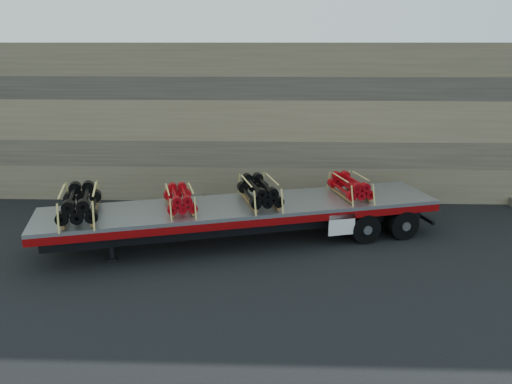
% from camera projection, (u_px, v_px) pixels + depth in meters
% --- Properties ---
extents(ground, '(120.00, 120.00, 0.00)m').
position_uv_depth(ground, '(250.00, 244.00, 18.05)').
color(ground, black).
rests_on(ground, ground).
extents(rock_wall, '(44.00, 3.00, 7.00)m').
position_uv_depth(rock_wall, '(256.00, 121.00, 23.27)').
color(rock_wall, '#7A6B54').
rests_on(rock_wall, ground).
extents(trailer, '(14.47, 6.60, 1.43)m').
position_uv_depth(trailer, '(243.00, 223.00, 18.13)').
color(trailer, '#ABADB3').
rests_on(trailer, ground).
extents(bundle_front, '(1.91, 2.77, 0.89)m').
position_uv_depth(bundle_front, '(80.00, 204.00, 16.51)').
color(bundle_front, black).
rests_on(bundle_front, trailer).
extents(bundle_midfront, '(1.49, 2.16, 0.70)m').
position_uv_depth(bundle_midfront, '(180.00, 199.00, 17.30)').
color(bundle_midfront, '#A5080F').
rests_on(bundle_midfront, trailer).
extents(bundle_midrear, '(1.76, 2.56, 0.82)m').
position_uv_depth(bundle_midrear, '(259.00, 192.00, 17.95)').
color(bundle_midrear, black).
rests_on(bundle_midrear, trailer).
extents(bundle_rear, '(1.54, 2.24, 0.72)m').
position_uv_depth(bundle_rear, '(350.00, 187.00, 18.78)').
color(bundle_rear, '#A5080F').
rests_on(bundle_rear, trailer).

